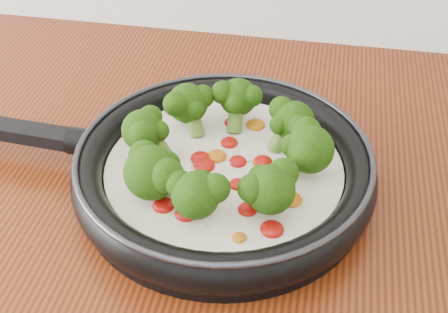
# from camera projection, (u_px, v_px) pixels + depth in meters

# --- Properties ---
(skillet) EXTENTS (0.55, 0.37, 0.10)m
(skillet) POSITION_uv_depth(u_px,v_px,m) (221.00, 166.00, 0.68)
(skillet) COLOR black
(skillet) RESTS_ON counter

